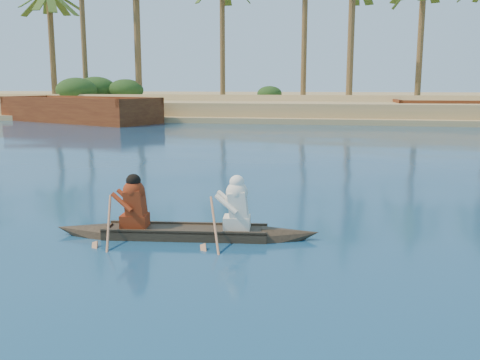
# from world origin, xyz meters

# --- Properties ---
(sandy_embankment) EXTENTS (150.00, 51.00, 1.50)m
(sandy_embankment) POSITION_xyz_m (0.00, 46.89, 0.53)
(sandy_embankment) COLOR tan
(sandy_embankment) RESTS_ON ground
(palm_grove) EXTENTS (110.00, 14.00, 16.00)m
(palm_grove) POSITION_xyz_m (0.00, 35.00, 8.00)
(palm_grove) COLOR #3B521D
(palm_grove) RESTS_ON ground
(shrub_cluster) EXTENTS (100.00, 6.00, 2.40)m
(shrub_cluster) POSITION_xyz_m (0.00, 31.50, 1.20)
(shrub_cluster) COLOR #1B3613
(shrub_cluster) RESTS_ON ground
(canoe) EXTENTS (4.65, 1.10, 1.27)m
(canoe) POSITION_xyz_m (7.90, -4.00, 0.24)
(canoe) COLOR #3E3021
(canoe) RESTS_ON ground
(barge_mid) EXTENTS (12.69, 8.43, 2.01)m
(barge_mid) POSITION_xyz_m (-7.32, 22.00, 0.70)
(barge_mid) COLOR brown
(barge_mid) RESTS_ON ground
(barge_right) EXTENTS (10.78, 4.00, 1.77)m
(barge_right) POSITION_xyz_m (19.65, 27.00, 0.62)
(barge_right) COLOR brown
(barge_right) RESTS_ON ground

